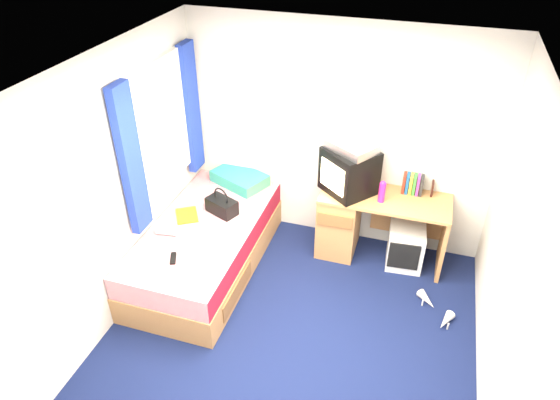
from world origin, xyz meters
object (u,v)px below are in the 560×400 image
(remote_control, at_px, (173,258))
(picture_frame, at_px, (432,188))
(vcr, at_px, (352,146))
(aerosol_can, at_px, (377,184))
(towel, at_px, (205,238))
(white_heels, at_px, (436,310))
(desk, at_px, (356,220))
(handbag, at_px, (222,206))
(water_bottle, at_px, (167,231))
(storage_cube, at_px, (405,247))
(magazine, at_px, (187,215))
(pink_water_bottle, at_px, (382,193))
(crt_tv, at_px, (349,171))
(pillow, at_px, (240,178))
(colour_swatch_fan, at_px, (186,268))
(bed, at_px, (206,246))

(remote_control, bearing_deg, picture_frame, 10.85)
(vcr, height_order, picture_frame, vcr)
(aerosol_can, bearing_deg, vcr, -163.94)
(towel, xyz_separation_m, white_heels, (2.21, 0.27, -0.55))
(picture_frame, height_order, towel, picture_frame)
(desk, relative_size, handbag, 3.59)
(aerosol_can, relative_size, water_bottle, 0.81)
(storage_cube, height_order, handbag, handbag)
(storage_cube, xyz_separation_m, magazine, (-2.19, -0.58, 0.32))
(desk, xyz_separation_m, pink_water_bottle, (0.24, -0.10, 0.45))
(desk, bearing_deg, towel, -142.68)
(pink_water_bottle, height_order, towel, pink_water_bottle)
(picture_frame, bearing_deg, storage_cube, -123.10)
(crt_tv, bearing_deg, pillow, -146.26)
(vcr, xyz_separation_m, towel, (-1.17, -0.98, -0.67))
(pink_water_bottle, xyz_separation_m, water_bottle, (-1.92, -0.89, -0.28))
(white_heels, bearing_deg, storage_cube, 120.45)
(crt_tv, relative_size, aerosol_can, 3.90)
(aerosol_can, bearing_deg, pillow, 178.91)
(vcr, height_order, towel, vcr)
(desk, height_order, storage_cube, desk)
(handbag, xyz_separation_m, white_heels, (2.24, -0.22, -0.59))
(desk, relative_size, vcr, 2.84)
(pink_water_bottle, height_order, magazine, pink_water_bottle)
(colour_swatch_fan, bearing_deg, handbag, 92.33)
(storage_cube, xyz_separation_m, colour_swatch_fan, (-1.83, -1.31, 0.32))
(bed, bearing_deg, magazine, 158.84)
(picture_frame, bearing_deg, handbag, -163.15)
(bed, xyz_separation_m, remote_control, (-0.04, -0.56, 0.28))
(bed, relative_size, aerosol_can, 12.33)
(crt_tv, bearing_deg, bed, -111.36)
(vcr, distance_m, remote_control, 2.00)
(remote_control, bearing_deg, pink_water_bottle, 11.68)
(handbag, bearing_deg, pink_water_bottle, 36.69)
(towel, bearing_deg, bed, 117.88)
(vcr, bearing_deg, magazine, -124.23)
(desk, xyz_separation_m, vcr, (-0.12, 0.00, 0.85))
(towel, bearing_deg, desk, 37.32)
(crt_tv, bearing_deg, handbag, -119.11)
(towel, bearing_deg, remote_control, -117.71)
(storage_cube, height_order, picture_frame, picture_frame)
(desk, height_order, picture_frame, picture_frame)
(bed, bearing_deg, storage_cube, 18.79)
(crt_tv, height_order, white_heels, crt_tv)
(storage_cube, xyz_separation_m, vcr, (-0.66, 0.07, 1.03))
(pink_water_bottle, bearing_deg, white_heels, -41.62)
(remote_control, bearing_deg, handbag, 56.93)
(aerosol_can, bearing_deg, remote_control, -139.46)
(remote_control, bearing_deg, vcr, 20.52)
(crt_tv, relative_size, pink_water_bottle, 3.06)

